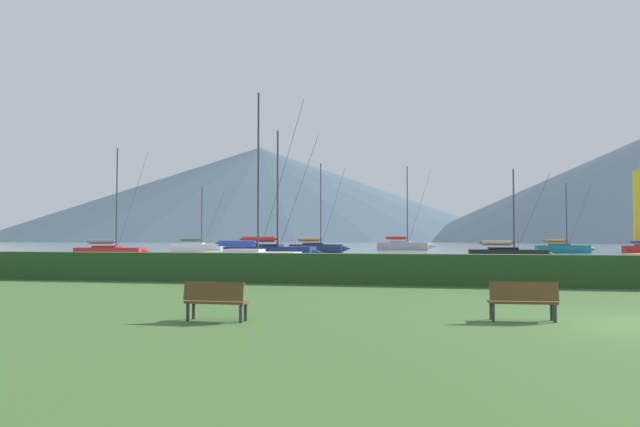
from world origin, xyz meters
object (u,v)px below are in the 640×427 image
Objects in this scene: sailboat_slip_11 at (272,252)px; park_bench_near_path at (523,299)px; sailboat_slip_9 at (563,248)px; park_bench_under_tree at (216,299)px; sailboat_slip_3 at (317,247)px; sailboat_slip_7 at (509,254)px; sailboat_slip_10 at (112,252)px; dock_crane at (640,216)px; sailboat_slip_8 at (251,258)px; sailboat_slip_5 at (404,245)px; sailboat_slip_0 at (198,247)px.

sailboat_slip_11 is 6.97× the size of park_bench_near_path.
park_bench_near_path is (-12.10, -66.93, -0.08)m from sailboat_slip_9.
sailboat_slip_11 is 7.42× the size of park_bench_under_tree.
sailboat_slip_7 is at bearing -53.35° from sailboat_slip_3.
sailboat_slip_10 is at bearing -150.95° from sailboat_slip_9.
sailboat_slip_3 is at bearing 102.08° from park_bench_near_path.
sailboat_slip_7 is 0.51× the size of dock_crane.
sailboat_slip_11 is 39.31m from park_bench_near_path.
sailboat_slip_10 is (-18.98, 14.73, -0.02)m from sailboat_slip_8.
sailboat_slip_5 is at bearing 144.69° from sailboat_slip_9.
sailboat_slip_3 reaches higher than sailboat_slip_7.
park_bench_under_tree is (-10.14, -39.33, -0.06)m from sailboat_slip_7.
sailboat_slip_7 is (38.24, -24.88, -0.05)m from sailboat_slip_0.
sailboat_slip_9 is 0.83× the size of sailboat_slip_10.
sailboat_slip_0 is 44.34m from sailboat_slip_8.
sailboat_slip_10 is (-45.70, -28.74, 0.02)m from sailboat_slip_9.
sailboat_slip_10 is at bearing -147.38° from dock_crane.
sailboat_slip_0 reaches higher than park_bench_under_tree.
sailboat_slip_5 is 8.06× the size of park_bench_near_path.
sailboat_slip_7 is 36.57m from sailboat_slip_10.
dock_crane reaches higher than sailboat_slip_5.
sailboat_slip_9 is (9.13, 29.12, 0.02)m from sailboat_slip_7.
dock_crane is (56.75, 36.32, 4.28)m from sailboat_slip_10.
sailboat_slip_3 reaches higher than sailboat_slip_9.
sailboat_slip_0 is 70.09m from park_bench_under_tree.
sailboat_slip_10 is 16.99m from sailboat_slip_11.
sailboat_slip_0 reaches higher than sailboat_slip_7.
sailboat_slip_0 is 5.47× the size of park_bench_near_path.
sailboat_slip_0 is 0.78× the size of sailboat_slip_11.
sailboat_slip_11 is (18.45, -27.17, 0.09)m from sailboat_slip_0.
park_bench_near_path is (33.60, -38.19, -0.10)m from sailboat_slip_10.
sailboat_slip_10 is (1.67, -24.50, -0.01)m from sailboat_slip_0.
sailboat_slip_9 is at bearing 3.43° from sailboat_slip_3.
sailboat_slip_0 is 0.83× the size of sailboat_slip_10.
sailboat_slip_7 is at bearing 80.93° from park_bench_near_path.
sailboat_slip_7 is 0.73× the size of sailboat_slip_10.
sailboat_slip_11 is at bearing 99.12° from sailboat_slip_8.
sailboat_slip_8 reaches higher than park_bench_under_tree.
sailboat_slip_5 reaches higher than sailboat_slip_9.
park_bench_near_path is at bearing -59.32° from sailboat_slip_8.
park_bench_under_tree is (9.65, -37.04, -0.20)m from sailboat_slip_11.
sailboat_slip_8 is at bearing 117.35° from park_bench_near_path.
sailboat_slip_8 is (4.12, -39.15, -0.02)m from sailboat_slip_3.
sailboat_slip_9 is at bearing 75.41° from park_bench_under_tree.
sailboat_slip_0 is 0.58× the size of dock_crane.
sailboat_slip_7 is (21.71, -24.80, -0.08)m from sailboat_slip_3.
sailboat_slip_10 reaches higher than sailboat_slip_7.
sailboat_slip_11 is at bearing 105.74° from park_bench_under_tree.
sailboat_slip_3 is 0.90× the size of sailboat_slip_5.
sailboat_slip_0 is 31.65m from sailboat_slip_5.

